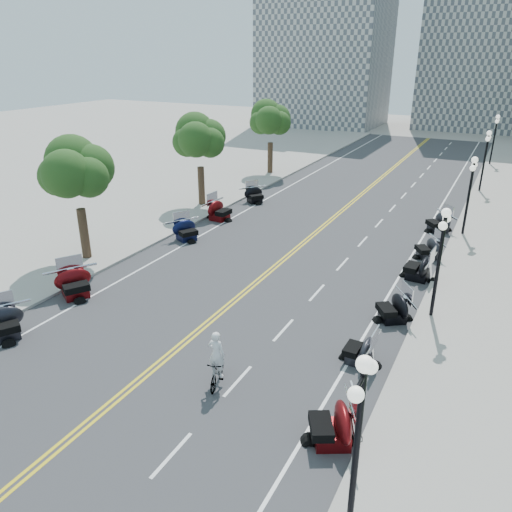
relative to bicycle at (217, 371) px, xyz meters
The scene contains 47 objects.
ground 5.19m from the bicycle, 120.50° to the left, with size 160.00×160.00×0.00m, color gray.
road 14.69m from the bicycle, 100.27° to the left, with size 16.00×90.00×0.01m, color #333335.
centerline_yellow_a 14.71m from the bicycle, 100.73° to the left, with size 0.12×90.00×0.00m, color yellow.
centerline_yellow_b 14.67m from the bicycle, 99.81° to the left, with size 0.12×90.00×0.00m, color yellow.
edge_line_north 14.94m from the bicycle, 75.33° to the left, with size 0.12×90.00×0.00m, color white.
edge_line_south 17.04m from the bicycle, 121.98° to the left, with size 0.12×90.00×0.00m, color white.
lane_dash_4 3.64m from the bicycle, 80.70° to the right, with size 0.12×2.00×0.00m, color white.
lane_dash_5 0.90m from the bicycle, 37.30° to the left, with size 0.12×2.00×0.00m, color white.
lane_dash_6 4.51m from the bicycle, 82.54° to the left, with size 0.12×2.00×0.00m, color white.
lane_dash_7 8.48m from the bicycle, 86.06° to the left, with size 0.12×2.00×0.00m, color white.
lane_dash_8 12.47m from the bicycle, 87.32° to the left, with size 0.12×2.00×0.00m, color white.
lane_dash_9 16.46m from the bicycle, 87.97° to the left, with size 0.12×2.00×0.00m, color white.
lane_dash_10 20.46m from the bicycle, 88.37° to the left, with size 0.12×2.00×0.00m, color white.
lane_dash_11 24.46m from the bicycle, 88.64° to the left, with size 0.12×2.00×0.00m, color white.
lane_dash_12 28.45m from the bicycle, 88.83° to the left, with size 0.12×2.00×0.00m, color white.
lane_dash_13 32.45m from the bicycle, 88.97° to the left, with size 0.12×2.00×0.00m, color white.
lane_dash_14 36.45m from the bicycle, 89.08° to the left, with size 0.12×2.00×0.00m, color white.
lane_dash_15 40.45m from the bicycle, 89.18° to the left, with size 0.12×2.00×0.00m, color white.
lane_dash_16 44.45m from the bicycle, 89.25° to the left, with size 0.12×2.00×0.00m, color white.
lane_dash_17 48.45m from the bicycle, 89.31° to the left, with size 0.12×2.00×0.00m, color white.
lane_dash_18 52.45m from the bicycle, 89.36° to the left, with size 0.12×2.00×0.00m, color white.
lane_dash_19 56.45m from the bicycle, 89.41° to the left, with size 0.12×2.00×0.00m, color white.
sidewalk_north 16.46m from the bicycle, 61.38° to the left, with size 5.00×90.00×0.15m, color #9E9991.
sidewalk_south 19.52m from the bicycle, 132.25° to the left, with size 5.00×90.00×0.15m, color #9E9991.
distant_block_a 70.68m from the bicycle, 107.24° to the left, with size 18.00×14.00×26.00m, color gray.
distant_block_b 73.89m from the bicycle, 88.91° to the left, with size 16.00×12.00×30.00m, color gray.
street_lamp_1 7.26m from the bicycle, 30.73° to the right, with size 0.50×1.20×4.90m, color black, non-canonical shape.
street_lamp_2 10.55m from the bicycle, 54.68° to the left, with size 0.50×1.20×4.90m, color black, non-canonical shape.
street_lamp_3 21.40m from the bicycle, 73.69° to the left, with size 0.50×1.20×4.90m, color black, non-canonical shape.
street_lamp_4 33.05m from the bicycle, 79.55° to the left, with size 0.50×1.20×4.90m, color black, non-canonical shape.
street_lamp_5 44.89m from the bicycle, 82.33° to the left, with size 0.50×1.20×4.90m, color black, non-canonical shape.
tree_2 14.78m from the bicycle, 152.95° to the left, with size 4.80×4.80×9.20m, color #235619, non-canonical shape.
tree_3 22.74m from the bicycle, 124.38° to the left, with size 4.80×4.80×9.20m, color #235619, non-canonical shape.
tree_4 33.22m from the bicycle, 112.51° to the left, with size 4.80×4.80×9.20m, color #235619, non-canonical shape.
motorcycle_n_4 4.66m from the bicycle, 10.78° to the right, with size 2.08×2.08×1.46m, color #590A0C, non-canonical shape.
motorcycle_n_5 5.49m from the bicycle, 41.30° to the left, with size 1.77×1.77×1.24m, color black, non-canonical shape.
motorcycle_n_6 8.67m from the bicycle, 58.76° to the left, with size 1.95×1.95×1.37m, color black, non-canonical shape.
motorcycle_n_7 13.22m from the bicycle, 69.37° to the left, with size 2.08×2.08×1.45m, color black, non-canonical shape.
motorcycle_n_8 16.22m from the bicycle, 73.50° to the left, with size 1.88×1.88×1.32m, color black, non-canonical shape.
motorcycle_n_9 21.03m from the bicycle, 77.84° to the left, with size 2.03×2.03×1.42m, color black, non-canonical shape.
motorcycle_s_4 9.54m from the bicycle, behind, with size 2.09×2.09×1.46m, color black, non-canonical shape.
motorcycle_s_5 10.05m from the bicycle, 164.30° to the left, with size 2.19×2.19×1.53m, color #590A0C, non-canonical shape.
motorcycle_s_7 14.98m from the bicycle, 128.82° to the left, with size 2.01×2.01×1.41m, color black, non-canonical shape.
motorcycle_s_8 18.72m from the bicycle, 120.89° to the left, with size 2.18×2.18×1.53m, color #590A0C, non-canonical shape.
motorcycle_s_9 23.07m from the bicycle, 114.09° to the left, with size 1.92×1.92×1.34m, color black, non-canonical shape.
bicycle is the anchor object (origin of this frame).
cyclist_rider 1.43m from the bicycle, ahead, with size 0.65×0.43×1.78m, color silver.
Camera 1 is at (10.62, -16.95, 11.05)m, focal length 35.00 mm.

